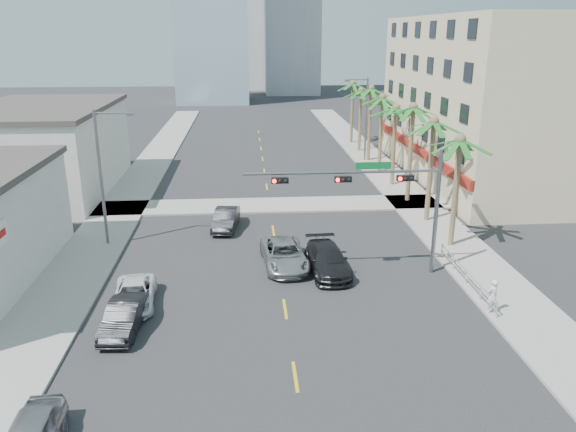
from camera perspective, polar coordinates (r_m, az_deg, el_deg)
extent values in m
plane|color=#262628|center=(25.86, 0.34, -13.52)|extent=(260.00, 260.00, 0.00)
cube|color=gray|center=(46.16, 13.29, 0.67)|extent=(4.00, 120.00, 0.15)
cube|color=gray|center=(45.21, -17.14, -0.03)|extent=(4.00, 120.00, 0.15)
cube|color=gray|center=(45.99, -1.88, 1.10)|extent=(80.00, 4.00, 0.15)
cube|color=beige|center=(57.44, 20.58, 10.99)|extent=(15.00, 28.00, 15.00)
cube|color=maroon|center=(55.41, 12.86, 6.73)|extent=(0.30, 28.00, 0.80)
cube|color=beige|center=(53.89, -23.54, 6.01)|extent=(11.00, 18.00, 7.20)
cube|color=#ADADB2|center=(147.11, -5.13, 21.04)|extent=(16.00, 16.00, 42.00)
cylinder|color=slate|center=(33.34, 14.81, 0.14)|extent=(0.24, 0.24, 7.20)
cylinder|color=slate|center=(31.27, 5.59, 4.44)|extent=(11.00, 0.16, 0.16)
cube|color=#0C662D|center=(31.53, 8.67, 5.08)|extent=(2.00, 0.05, 0.40)
cube|color=black|center=(32.00, 11.82, 3.80)|extent=(0.95, 0.28, 0.32)
sphere|color=#FF0C05|center=(31.76, 11.34, 3.73)|extent=(0.22, 0.22, 0.22)
cube|color=black|center=(31.21, 5.62, 3.75)|extent=(0.95, 0.28, 0.32)
sphere|color=#FF0C05|center=(31.01, 5.08, 3.67)|extent=(0.22, 0.22, 0.22)
cube|color=black|center=(30.81, -0.82, 3.64)|extent=(0.95, 0.28, 0.32)
sphere|color=#FF0C05|center=(30.64, -1.40, 3.55)|extent=(0.22, 0.22, 0.22)
cylinder|color=brown|center=(37.82, 16.62, 2.10)|extent=(0.36, 0.36, 7.20)
cylinder|color=brown|center=(42.50, 14.23, 4.29)|extent=(0.36, 0.36, 7.56)
cylinder|color=brown|center=(47.29, 12.31, 6.04)|extent=(0.36, 0.36, 7.92)
cylinder|color=brown|center=(52.27, 10.70, 6.87)|extent=(0.36, 0.36, 7.20)
cylinder|color=brown|center=(57.18, 9.40, 8.09)|extent=(0.36, 0.36, 7.56)
cylinder|color=brown|center=(62.15, 8.29, 9.11)|extent=(0.36, 0.36, 7.92)
cylinder|color=brown|center=(67.23, 7.33, 9.52)|extent=(0.36, 0.36, 7.20)
cylinder|color=brown|center=(72.25, 6.51, 10.29)|extent=(0.36, 0.36, 7.56)
cylinder|color=slate|center=(38.22, -18.45, 3.49)|extent=(0.20, 0.20, 9.00)
cylinder|color=slate|center=(37.17, -17.45, 9.97)|extent=(2.20, 0.12, 0.12)
cube|color=slate|center=(36.95, -15.75, 9.92)|extent=(0.50, 0.25, 0.18)
cylinder|color=slate|center=(61.98, 7.95, 9.60)|extent=(0.20, 0.20, 9.00)
cylinder|color=slate|center=(61.28, 7.09, 13.59)|extent=(2.20, 0.12, 0.12)
cube|color=slate|center=(61.08, 6.05, 13.52)|extent=(0.50, 0.25, 0.18)
cylinder|color=silver|center=(33.11, 17.62, -5.91)|extent=(0.08, 8.00, 0.08)
cylinder|color=silver|center=(32.97, 17.68, -5.36)|extent=(0.08, 8.00, 0.08)
cylinder|color=silver|center=(29.84, 20.40, -9.07)|extent=(0.08, 0.08, 1.00)
cylinder|color=silver|center=(31.46, 18.93, -7.45)|extent=(0.08, 0.08, 1.00)
cylinder|color=silver|center=(33.13, 17.61, -5.99)|extent=(0.08, 0.08, 1.00)
cylinder|color=silver|center=(34.83, 16.43, -4.67)|extent=(0.08, 0.08, 1.00)
cylinder|color=silver|center=(36.56, 15.36, -3.47)|extent=(0.08, 0.08, 1.00)
imported|color=black|center=(28.18, -16.33, -9.82)|extent=(1.77, 4.38, 1.42)
imported|color=white|center=(30.45, -15.38, -7.71)|extent=(2.46, 4.67, 1.25)
imported|color=black|center=(40.75, -6.34, -0.31)|extent=(2.06, 4.59, 1.46)
imported|color=#AEAEB2|center=(34.06, -0.38, -3.95)|extent=(2.94, 5.61, 1.51)
imported|color=black|center=(33.32, 4.03, -4.48)|extent=(2.46, 5.45, 1.55)
imported|color=white|center=(30.08, 20.06, -7.65)|extent=(0.76, 0.62, 1.78)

